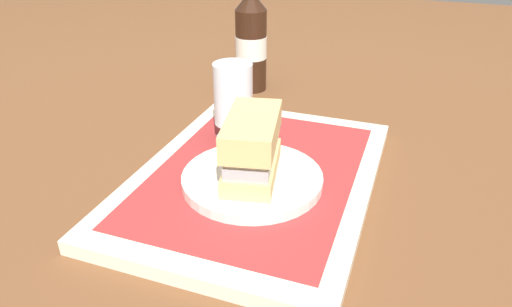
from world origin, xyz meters
TOP-DOWN VIEW (x-y plane):
  - ground_plane at (0.00, 0.00)m, footprint 3.00×3.00m
  - tray at (0.00, 0.00)m, footprint 0.44×0.32m
  - placemat at (0.00, 0.00)m, footprint 0.38×0.27m
  - plate at (-0.03, -0.01)m, footprint 0.19×0.19m
  - sandwich at (-0.03, -0.01)m, footprint 0.14×0.09m
  - beer_glass at (0.08, 0.07)m, footprint 0.06×0.06m
  - beer_bottle at (0.35, 0.14)m, footprint 0.07×0.07m

SIDE VIEW (x-z plane):
  - ground_plane at x=0.00m, z-range 0.00..0.00m
  - tray at x=0.00m, z-range 0.00..0.02m
  - placemat at x=0.00m, z-range 0.02..0.02m
  - plate at x=-0.03m, z-range 0.02..0.04m
  - sandwich at x=-0.03m, z-range 0.04..0.12m
  - beer_glass at x=0.08m, z-range 0.03..0.15m
  - beer_bottle at x=0.35m, z-range -0.03..0.24m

